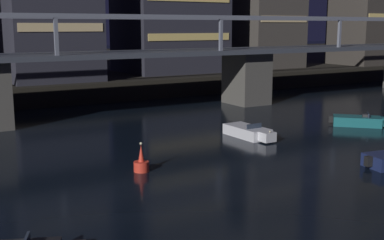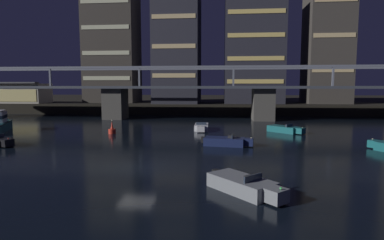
{
  "view_description": "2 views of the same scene",
  "coord_description": "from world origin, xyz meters",
  "px_view_note": "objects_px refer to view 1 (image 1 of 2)",
  "views": [
    {
      "loc": [
        -19.33,
        -9.73,
        8.39
      ],
      "look_at": [
        -2.61,
        18.92,
        2.18
      ],
      "focal_mm": 47.15,
      "sensor_mm": 36.0,
      "label": 1
    },
    {
      "loc": [
        6.03,
        -21.56,
        5.82
      ],
      "look_at": [
        2.93,
        11.68,
        2.31
      ],
      "focal_mm": 29.39,
      "sensor_mm": 36.0,
      "label": 2
    }
  ],
  "objects_px": {
    "river_bridge": "(133,70)",
    "speedboat_far_center": "(360,121)",
    "speedboat_near_right": "(249,132)",
    "channel_buoy": "(141,164)"
  },
  "relations": [
    {
      "from": "speedboat_near_right",
      "to": "channel_buoy",
      "type": "distance_m",
      "value": 11.75
    },
    {
      "from": "river_bridge",
      "to": "speedboat_far_center",
      "type": "distance_m",
      "value": 21.04
    },
    {
      "from": "speedboat_near_right",
      "to": "speedboat_far_center",
      "type": "height_order",
      "value": "same"
    },
    {
      "from": "speedboat_near_right",
      "to": "channel_buoy",
      "type": "xyz_separation_m",
      "value": [
        -10.94,
        -4.27,
        0.06
      ]
    },
    {
      "from": "river_bridge",
      "to": "channel_buoy",
      "type": "height_order",
      "value": "river_bridge"
    },
    {
      "from": "speedboat_near_right",
      "to": "channel_buoy",
      "type": "height_order",
      "value": "channel_buoy"
    },
    {
      "from": "speedboat_far_center",
      "to": "speedboat_near_right",
      "type": "bearing_deg",
      "value": 173.93
    },
    {
      "from": "river_bridge",
      "to": "speedboat_near_right",
      "type": "height_order",
      "value": "river_bridge"
    },
    {
      "from": "river_bridge",
      "to": "speedboat_far_center",
      "type": "bearing_deg",
      "value": -46.55
    },
    {
      "from": "river_bridge",
      "to": "speedboat_near_right",
      "type": "bearing_deg",
      "value": -76.3
    }
  ]
}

